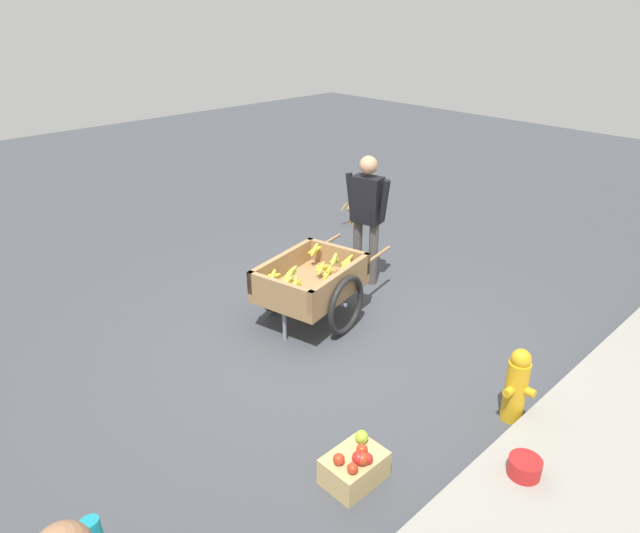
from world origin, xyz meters
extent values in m
plane|color=#3D3F44|center=(0.00, 0.00, 0.00)|extent=(24.00, 24.00, 0.00)
cube|color=#937047|center=(-0.14, -0.38, 0.40)|extent=(1.24, 1.01, 0.10)
cube|color=#937047|center=(0.37, -0.27, 0.57)|extent=(0.23, 0.79, 0.24)
cube|color=#937047|center=(-0.65, -0.49, 0.57)|extent=(0.23, 0.79, 0.24)
cube|color=#937047|center=(-0.22, -0.02, 0.57)|extent=(1.09, 0.29, 0.24)
cube|color=#937047|center=(-0.06, -0.74, 0.57)|extent=(1.09, 0.29, 0.24)
torus|color=black|center=(-0.23, 0.05, 0.32)|extent=(0.64, 0.19, 0.64)
torus|color=black|center=(-0.05, -0.81, 0.32)|extent=(0.64, 0.19, 0.64)
cylinder|color=gray|center=(-0.14, -0.38, 0.32)|extent=(0.23, 0.87, 0.04)
cylinder|color=#937047|center=(-1.02, -0.22, 0.55)|extent=(0.55, 0.15, 0.04)
cylinder|color=#937047|center=(-0.88, -0.89, 0.55)|extent=(0.55, 0.15, 0.04)
cylinder|color=gray|center=(0.32, -0.28, 0.18)|extent=(0.04, 0.04, 0.35)
ellipsoid|color=gold|center=(-0.45, -0.15, 0.62)|extent=(0.18, 0.13, 0.13)
ellipsoid|color=gold|center=(-0.44, -0.14, 0.63)|extent=(0.19, 0.06, 0.09)
ellipsoid|color=gold|center=(-0.43, -0.13, 0.64)|extent=(0.18, 0.05, 0.05)
ellipsoid|color=gold|center=(-0.43, -0.12, 0.65)|extent=(0.18, 0.14, 0.09)
ellipsoid|color=gold|center=(-0.42, -0.12, 0.66)|extent=(0.18, 0.12, 0.13)
ellipsoid|color=gold|center=(0.16, -0.62, 0.55)|extent=(0.18, 0.05, 0.13)
ellipsoid|color=gold|center=(0.18, -0.61, 0.56)|extent=(0.18, 0.07, 0.04)
ellipsoid|color=gold|center=(0.20, -0.60, 0.57)|extent=(0.17, 0.13, 0.15)
ellipsoid|color=gold|center=(-0.45, -0.33, 0.63)|extent=(0.17, 0.11, 0.15)
ellipsoid|color=gold|center=(-0.43, -0.32, 0.64)|extent=(0.19, 0.09, 0.08)
ellipsoid|color=gold|center=(-0.42, -0.31, 0.65)|extent=(0.18, 0.13, 0.08)
ellipsoid|color=gold|center=(-0.40, -0.30, 0.66)|extent=(0.17, 0.10, 0.16)
ellipsoid|color=gold|center=(-0.46, -0.16, 0.61)|extent=(0.19, 0.09, 0.13)
ellipsoid|color=gold|center=(-0.44, -0.15, 0.62)|extent=(0.18, 0.06, 0.05)
ellipsoid|color=gold|center=(-0.43, -0.14, 0.63)|extent=(0.17, 0.14, 0.12)
ellipsoid|color=gold|center=(-0.35, -0.42, 0.54)|extent=(0.18, 0.07, 0.13)
ellipsoid|color=gold|center=(-0.33, -0.41, 0.55)|extent=(0.18, 0.06, 0.04)
ellipsoid|color=gold|center=(-0.31, -0.40, 0.56)|extent=(0.18, 0.10, 0.14)
ellipsoid|color=gold|center=(0.00, -0.52, 0.58)|extent=(0.17, 0.12, 0.15)
ellipsoid|color=gold|center=(0.01, -0.51, 0.59)|extent=(0.19, 0.10, 0.08)
ellipsoid|color=gold|center=(0.03, -0.50, 0.60)|extent=(0.19, 0.10, 0.08)
ellipsoid|color=gold|center=(0.04, -0.49, 0.61)|extent=(0.18, 0.07, 0.14)
ellipsoid|color=gold|center=(-0.50, -0.69, 0.62)|extent=(0.17, 0.12, 0.14)
ellipsoid|color=gold|center=(-0.48, -0.68, 0.63)|extent=(0.19, 0.08, 0.09)
ellipsoid|color=gold|center=(-0.47, -0.67, 0.64)|extent=(0.19, 0.08, 0.09)
ellipsoid|color=gold|center=(-0.46, -0.66, 0.65)|extent=(0.18, 0.09, 0.14)
ellipsoid|color=gold|center=(-0.55, -0.25, 0.61)|extent=(0.18, 0.11, 0.12)
ellipsoid|color=gold|center=(-0.55, -0.24, 0.62)|extent=(0.18, 0.13, 0.10)
ellipsoid|color=gold|center=(-0.54, -0.23, 0.63)|extent=(0.18, 0.06, 0.05)
ellipsoid|color=gold|center=(-0.53, -0.23, 0.64)|extent=(0.19, 0.06, 0.10)
ellipsoid|color=gold|center=(-0.52, -0.22, 0.65)|extent=(0.18, 0.07, 0.14)
ellipsoid|color=gold|center=(0.08, -0.49, 0.53)|extent=(0.18, 0.10, 0.14)
ellipsoid|color=gold|center=(0.09, -0.48, 0.54)|extent=(0.18, 0.13, 0.08)
ellipsoid|color=gold|center=(0.11, -0.47, 0.55)|extent=(0.19, 0.07, 0.09)
ellipsoid|color=gold|center=(0.12, -0.46, 0.56)|extent=(0.18, 0.06, 0.14)
ellipsoid|color=gold|center=(0.12, -0.32, 0.55)|extent=(0.18, 0.08, 0.15)
ellipsoid|color=gold|center=(0.13, -0.31, 0.56)|extent=(0.19, 0.05, 0.07)
ellipsoid|color=gold|center=(0.15, -0.30, 0.57)|extent=(0.19, 0.09, 0.09)
ellipsoid|color=gold|center=(0.16, -0.29, 0.58)|extent=(0.17, 0.14, 0.14)
ellipsoid|color=gold|center=(-0.25, -0.22, 0.59)|extent=(0.18, 0.11, 0.14)
ellipsoid|color=gold|center=(-0.23, -0.21, 0.60)|extent=(0.18, 0.07, 0.05)
ellipsoid|color=gold|center=(-0.21, -0.20, 0.61)|extent=(0.18, 0.11, 0.14)
ellipsoid|color=gold|center=(0.23, -0.33, 0.61)|extent=(0.19, 0.08, 0.13)
ellipsoid|color=gold|center=(0.24, -0.32, 0.62)|extent=(0.18, 0.12, 0.05)
ellipsoid|color=gold|center=(0.26, -0.31, 0.63)|extent=(0.18, 0.07, 0.13)
cylinder|color=#4C4742|center=(-1.29, -0.52, 0.39)|extent=(0.11, 0.11, 0.78)
cylinder|color=#4C4742|center=(-1.24, -0.73, 0.39)|extent=(0.11, 0.11, 0.78)
cube|color=black|center=(-1.27, -0.62, 1.05)|extent=(0.27, 0.37, 0.55)
sphere|color=tan|center=(-1.27, -0.62, 1.46)|extent=(0.21, 0.21, 0.21)
cylinder|color=black|center=(-1.31, -0.41, 1.08)|extent=(0.08, 0.14, 0.50)
cylinder|color=black|center=(-1.22, -0.84, 1.08)|extent=(0.08, 0.16, 0.50)
ellipsoid|color=#AD7A38|center=(-2.67, -2.00, 0.27)|extent=(0.47, 0.31, 0.18)
sphere|color=#AD7A38|center=(-2.93, -1.91, 0.33)|extent=(0.14, 0.14, 0.14)
cylinder|color=#AD7A38|center=(-2.40, -2.09, 0.31)|extent=(0.11, 0.06, 0.12)
cylinder|color=#AD7A38|center=(-2.81, -2.01, 0.09)|extent=(0.04, 0.04, 0.18)
cylinder|color=#AD7A38|center=(-2.78, -1.91, 0.09)|extent=(0.04, 0.04, 0.18)
cylinder|color=#AD7A38|center=(-2.56, -2.09, 0.09)|extent=(0.04, 0.04, 0.18)
cylinder|color=#AD7A38|center=(-2.53, -1.99, 0.09)|extent=(0.04, 0.04, 0.18)
cylinder|color=gold|center=(-0.26, 1.93, 0.28)|extent=(0.18, 0.18, 0.55)
sphere|color=gold|center=(-0.26, 1.93, 0.59)|extent=(0.16, 0.16, 0.16)
cylinder|color=gold|center=(-0.15, 1.93, 0.33)|extent=(0.10, 0.07, 0.07)
cylinder|color=gold|center=(-0.26, 2.04, 0.33)|extent=(0.07, 0.10, 0.07)
cylinder|color=#B21E1E|center=(0.35, 2.36, 0.13)|extent=(0.23, 0.23, 0.25)
cube|color=tan|center=(1.17, 1.48, 0.11)|extent=(0.44, 0.32, 0.22)
sphere|color=#B23319|center=(1.30, 1.46, 0.26)|extent=(0.08, 0.08, 0.08)
sphere|color=#B23319|center=(1.11, 1.50, 0.26)|extent=(0.08, 0.08, 0.08)
sphere|color=red|center=(1.15, 1.59, 0.26)|extent=(0.08, 0.08, 0.08)
sphere|color=red|center=(1.20, 1.55, 0.27)|extent=(0.10, 0.10, 0.10)
sphere|color=#B23319|center=(1.29, 1.58, 0.26)|extent=(0.08, 0.08, 0.08)
sphere|color=#99BF33|center=(1.02, 1.42, 0.27)|extent=(0.10, 0.10, 0.10)
sphere|color=#B23319|center=(1.18, 1.57, 0.27)|extent=(0.10, 0.10, 0.10)
camera|label=1|loc=(3.45, 3.51, 3.15)|focal=31.74mm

